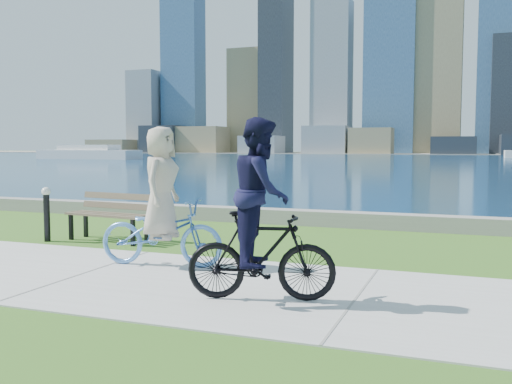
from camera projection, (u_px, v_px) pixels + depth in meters
ground at (85, 274)px, 8.38m from camera, size 320.00×320.00×0.00m
concrete_path at (85, 274)px, 8.38m from camera, size 80.00×3.50×0.02m
seawall at (242, 215)px, 14.15m from camera, size 90.00×0.50×0.35m
bay_water at (428, 160)px, 75.54m from camera, size 320.00×131.00×0.01m
far_shore at (446, 154)px, 129.63m from camera, size 320.00×30.00×0.12m
city_skyline at (463, 51)px, 126.11m from camera, size 176.94×23.93×76.00m
ferry_near at (89, 153)px, 79.25m from camera, size 14.66×4.19×1.99m
park_bench at (111, 212)px, 11.31m from camera, size 1.87×0.84×0.94m
bollard_lamp at (47, 210)px, 11.20m from camera, size 0.17×0.17×1.08m
cyclist_woman at (161, 214)px, 8.82m from camera, size 0.95×2.06×2.16m
cyclist_man at (261, 224)px, 6.84m from camera, size 0.94×1.87×2.20m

